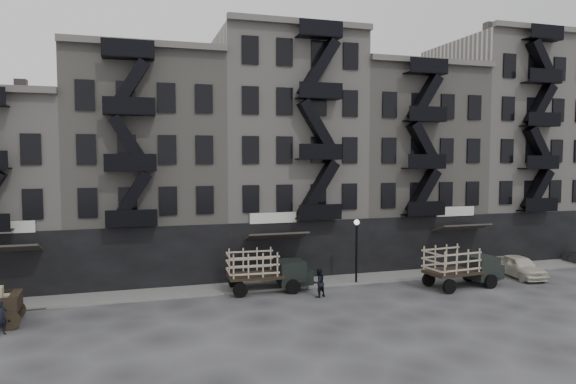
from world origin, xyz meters
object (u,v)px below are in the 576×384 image
object	(u,v)px
car_east	(520,266)
pedestrian_mid	(319,283)
stake_truck_east	(462,264)
stake_truck_west	(267,268)
pedestrian_west	(1,318)

from	to	relation	value
car_east	pedestrian_mid	bearing A→B (deg)	-170.43
stake_truck_east	car_east	world-z (taller)	stake_truck_east
stake_truck_west	car_east	world-z (taller)	stake_truck_west
stake_truck_east	car_east	size ratio (longest dim) A/B	1.23
stake_truck_east	pedestrian_west	distance (m)	26.18
stake_truck_west	pedestrian_mid	world-z (taller)	stake_truck_west
pedestrian_west	pedestrian_mid	distance (m)	16.62
car_east	pedestrian_west	distance (m)	31.75
car_east	pedestrian_west	size ratio (longest dim) A/B	2.68
stake_truck_west	pedestrian_mid	xyz separation A→B (m)	(2.64, -2.13, -0.62)
stake_truck_west	car_east	distance (m)	17.84
stake_truck_east	pedestrian_mid	distance (m)	9.65
car_east	pedestrian_mid	size ratio (longest dim) A/B	2.55
pedestrian_west	stake_truck_west	bearing A→B (deg)	-31.76
pedestrian_mid	stake_truck_east	bearing A→B (deg)	155.10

